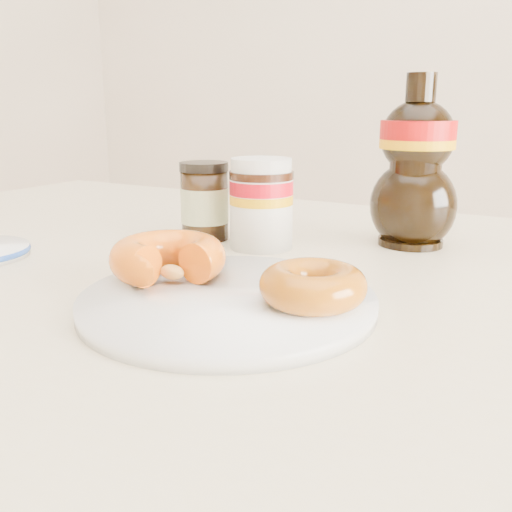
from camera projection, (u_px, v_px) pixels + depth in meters
The scene contains 7 objects.
dining_table at pixel (236, 341), 0.63m from camera, with size 1.40×0.90×0.75m.
plate at pixel (228, 300), 0.49m from camera, with size 0.26×0.26×0.01m.
donut_bitten at pixel (168, 258), 0.54m from camera, with size 0.11×0.11×0.04m, color #D16A0B.
donut_whole at pixel (313, 285), 0.46m from camera, with size 0.09×0.09×0.03m, color #954409.
nutella_jar at pixel (261, 200), 0.69m from camera, with size 0.08×0.08×0.11m.
syrup_bottle at pixel (416, 162), 0.69m from camera, with size 0.11×0.09×0.21m, color black, non-canonical shape.
dark_jar at pixel (205, 202), 0.73m from camera, with size 0.06×0.06×0.10m.
Camera 1 is at (0.31, -0.40, 0.92)m, focal length 40.00 mm.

